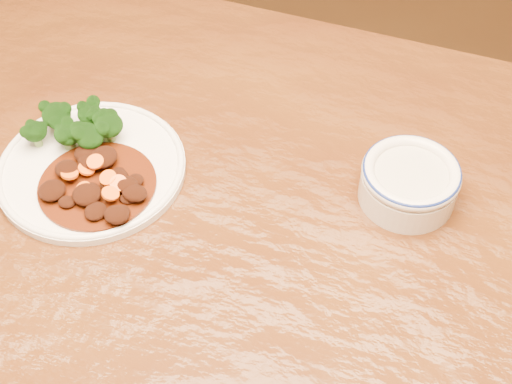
% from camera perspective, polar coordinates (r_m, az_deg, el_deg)
% --- Properties ---
extents(dining_table, '(1.53, 0.96, 0.75)m').
position_cam_1_polar(dining_table, '(0.90, -0.89, -7.33)').
color(dining_table, '#522C0E').
rests_on(dining_table, ground).
extents(dinner_plate, '(0.24, 0.24, 0.02)m').
position_cam_1_polar(dinner_plate, '(0.93, -13.04, 1.93)').
color(dinner_plate, white).
rests_on(dinner_plate, dining_table).
extents(broccoli_florets, '(0.12, 0.08, 0.04)m').
position_cam_1_polar(broccoli_florets, '(0.94, -14.23, 5.09)').
color(broccoli_florets, '#799F52').
rests_on(broccoli_florets, dinner_plate).
extents(mince_stew, '(0.15, 0.15, 0.03)m').
position_cam_1_polar(mince_stew, '(0.89, -12.58, 0.75)').
color(mince_stew, '#451A07').
rests_on(mince_stew, dinner_plate).
extents(dip_bowl, '(0.12, 0.12, 0.05)m').
position_cam_1_polar(dip_bowl, '(0.88, 12.16, 0.84)').
color(dip_bowl, silver).
rests_on(dip_bowl, dining_table).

